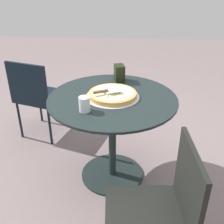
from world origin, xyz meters
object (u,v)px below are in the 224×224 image
at_px(patio_table, 112,120).
at_px(napkin_dispenser, 119,73).
at_px(pizza_server, 107,91).
at_px(drinking_cup, 84,104).
at_px(pizza_on_tray, 112,95).
at_px(patio_chair_corner, 37,94).
at_px(patio_chair_near, 161,207).

distance_m(patio_table, napkin_dispenser, 0.43).
height_order(pizza_server, drinking_cup, drinking_cup).
bearing_deg(pizza_server, pizza_on_tray, -137.29).
bearing_deg(patio_chair_corner, pizza_server, 141.48).
distance_m(patio_table, patio_chair_corner, 0.98).
bearing_deg(patio_chair_corner, drinking_cup, 127.55).
distance_m(patio_table, drinking_cup, 0.38).
bearing_deg(patio_chair_corner, patio_table, 143.89).
distance_m(patio_table, pizza_server, 0.26).
bearing_deg(napkin_dispenser, patio_table, 160.13).
bearing_deg(patio_table, patio_chair_near, 110.80).
bearing_deg(drinking_cup, patio_chair_corner, -52.45).
bearing_deg(patio_chair_near, pizza_on_tray, -69.18).
distance_m(pizza_on_tray, pizza_server, 0.06).
height_order(pizza_on_tray, pizza_server, pizza_server).
bearing_deg(pizza_server, drinking_cup, 56.58).
height_order(drinking_cup, napkin_dispenser, napkin_dispenser).
bearing_deg(drinking_cup, patio_table, -127.44).
height_order(patio_table, patio_chair_corner, patio_chair_corner).
bearing_deg(napkin_dispenser, patio_chair_corner, 59.96).
bearing_deg(pizza_on_tray, patio_chair_corner, -35.78).
relative_size(patio_table, pizza_server, 4.59).
bearing_deg(pizza_on_tray, napkin_dispenser, -97.14).
height_order(pizza_on_tray, patio_chair_corner, patio_chair_corner).
bearing_deg(drinking_cup, pizza_on_tray, -125.63).
height_order(patio_table, patio_chair_near, patio_chair_near).
relative_size(napkin_dispenser, patio_chair_corner, 0.17).
height_order(pizza_on_tray, patio_chair_near, patio_chair_near).
xyz_separation_m(patio_chair_near, patio_chair_corner, (1.09, -1.38, -0.02)).
relative_size(patio_chair_near, patio_chair_corner, 1.03).
bearing_deg(napkin_dispenser, drinking_cup, 145.82).
bearing_deg(pizza_server, patio_table, -150.29).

